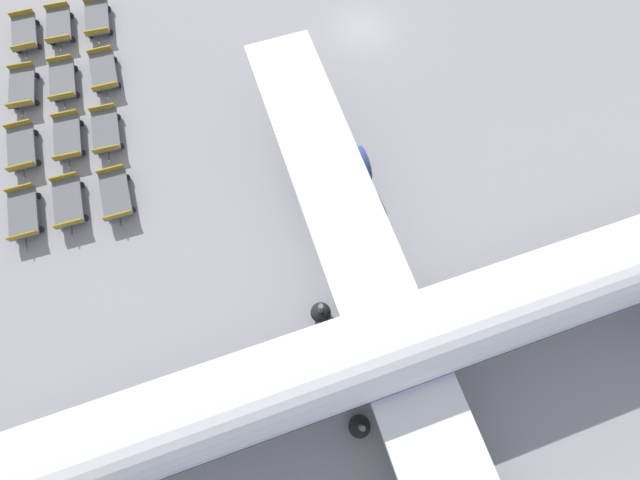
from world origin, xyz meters
TOP-DOWN VIEW (x-y plane):
  - ground_plane at (0.00, 0.00)m, footprint 500.00×500.00m
  - airplane at (20.02, -4.36)m, footprint 37.05×46.74m
  - baggage_dolly_row_near_col_a at (-5.36, -21.26)m, footprint 3.71×1.65m
  - baggage_dolly_row_near_col_b at (-0.93, -21.61)m, footprint 3.75×1.77m
  - baggage_dolly_row_near_col_c at (3.42, -21.86)m, footprint 3.72×1.65m
  - baggage_dolly_row_near_col_d at (7.71, -21.97)m, footprint 3.72×1.65m
  - baggage_dolly_row_mid_a_col_a at (-5.39, -19.08)m, footprint 3.74×1.72m
  - baggage_dolly_row_mid_a_col_b at (-0.80, -19.22)m, footprint 3.74×1.71m
  - baggage_dolly_row_mid_a_col_c at (3.47, -19.27)m, footprint 3.74×1.72m
  - baggage_dolly_row_mid_a_col_d at (7.70, -19.59)m, footprint 3.71×1.64m
  - baggage_dolly_row_mid_b_col_a at (-5.29, -16.64)m, footprint 3.75×1.76m
  - baggage_dolly_row_mid_b_col_b at (-0.79, -16.72)m, footprint 3.71×1.65m
  - baggage_dolly_row_mid_b_col_c at (3.64, -17.09)m, footprint 3.73×1.71m
  - baggage_dolly_row_mid_b_col_d at (7.96, -17.05)m, footprint 3.72×1.67m
  - stand_guidance_stripe at (19.08, -14.40)m, footprint 1.58×32.38m

SIDE VIEW (x-z plane):
  - ground_plane at x=0.00m, z-range 0.00..0.00m
  - stand_guidance_stripe at x=19.08m, z-range 0.00..0.01m
  - baggage_dolly_row_near_col_a at x=-5.36m, z-range 0.02..0.94m
  - baggage_dolly_row_near_col_b at x=-0.93m, z-range 0.02..0.94m
  - baggage_dolly_row_near_col_c at x=3.42m, z-range 0.02..0.94m
  - baggage_dolly_row_near_col_d at x=7.71m, z-range 0.02..0.94m
  - baggage_dolly_row_mid_a_col_a at x=-5.39m, z-range 0.02..0.94m
  - baggage_dolly_row_mid_a_col_b at x=-0.80m, z-range 0.02..0.94m
  - baggage_dolly_row_mid_a_col_c at x=3.47m, z-range 0.02..0.94m
  - baggage_dolly_row_mid_a_col_d at x=7.70m, z-range 0.02..0.94m
  - baggage_dolly_row_mid_b_col_a at x=-5.29m, z-range 0.02..0.94m
  - baggage_dolly_row_mid_b_col_b at x=-0.79m, z-range 0.02..0.94m
  - baggage_dolly_row_mid_b_col_c at x=3.64m, z-range 0.02..0.94m
  - baggage_dolly_row_mid_b_col_d at x=7.96m, z-range 0.02..0.94m
  - airplane at x=20.02m, z-range -2.98..8.69m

